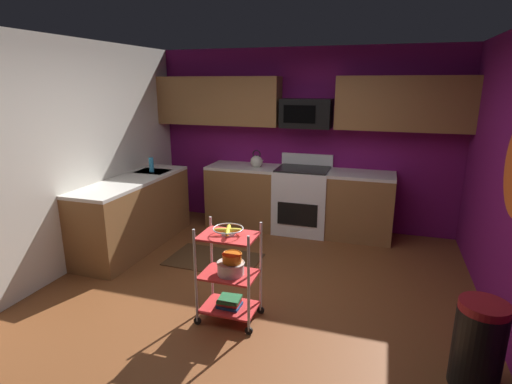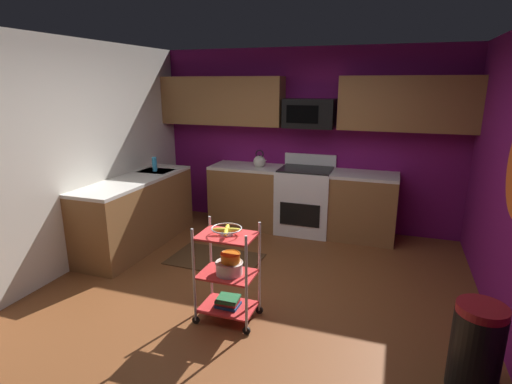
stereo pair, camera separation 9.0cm
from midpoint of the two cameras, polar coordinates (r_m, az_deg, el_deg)
name	(u,v)px [view 2 (the right image)]	position (r m, az deg, el deg)	size (l,w,h in m)	color
floor	(250,302)	(4.20, -0.16, -15.28)	(4.40, 4.80, 0.04)	brown
wall_back	(306,140)	(6.02, 7.60, 7.35)	(4.52, 0.06, 2.60)	#6B1156
wall_left	(59,159)	(4.91, -25.61, 4.20)	(0.06, 4.80, 2.60)	silver
counter_run	(235,205)	(5.63, -2.50, -1.82)	(3.54, 2.50, 0.92)	brown
oven_range	(305,200)	(5.86, 7.40, -1.08)	(0.76, 0.65, 1.10)	white
upper_cabinets	(304,102)	(5.78, 7.21, 12.52)	(4.40, 0.33, 0.70)	brown
microwave	(309,113)	(5.75, 8.04, 10.97)	(0.70, 0.39, 0.40)	black
rolling_cart	(227,274)	(3.70, -3.36, -11.54)	(0.56, 0.37, 0.91)	silver
fruit_bowl	(227,230)	(3.52, -3.46, -5.37)	(0.27, 0.27, 0.07)	silver
mixing_bowl_large	(229,267)	(3.66, -3.11, -10.64)	(0.25, 0.25, 0.11)	silver
mixing_bowl_small	(230,257)	(3.62, -2.94, -9.21)	(0.18, 0.18, 0.08)	orange
book_stack	(228,302)	(3.83, -3.29, -15.27)	(0.21, 0.20, 0.08)	#1E4C8C
kettle	(260,161)	(5.91, 0.95, 4.35)	(0.21, 0.18, 0.26)	beige
dish_soap_bottle	(155,164)	(5.75, -13.75, 3.85)	(0.06, 0.06, 0.20)	#2D8CBF
trash_can	(476,348)	(3.39, 29.44, -18.72)	(0.34, 0.42, 0.66)	black
floor_rug	(215,259)	(5.06, -5.29, -9.43)	(1.10, 0.70, 0.01)	#472D19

